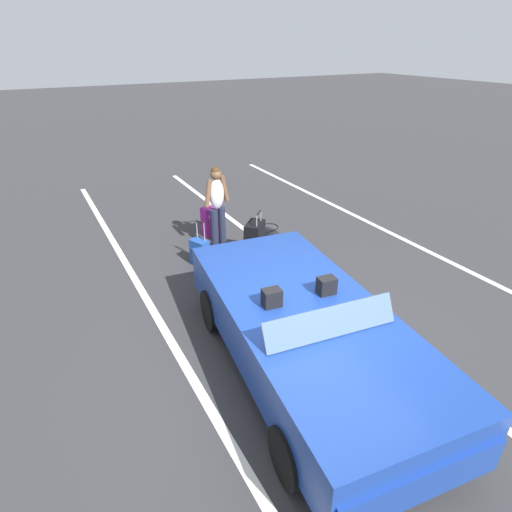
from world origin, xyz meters
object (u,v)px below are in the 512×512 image
Objects in this scene: traveler_person at (217,204)px; convertible_car at (314,342)px; suitcase_small_carryon at (200,252)px; suitcase_large_black at (255,241)px; suitcase_medium_bright at (211,221)px; duffel_bag at (269,235)px.

convertible_car is at bearing -24.73° from traveler_person.
suitcase_large_black is at bearing 141.44° from suitcase_small_carryon.
suitcase_large_black is 0.58× the size of traveler_person.
convertible_car is at bearing 163.72° from suitcase_medium_bright.
convertible_car is 4.04m from duffel_bag.
convertible_car is 2.62× the size of traveler_person.
suitcase_small_carryon is 0.52× the size of traveler_person.
suitcase_small_carryon is at bearing -171.75° from convertible_car.
convertible_car is 4.67m from suitcase_medium_bright.
traveler_person is (0.63, -0.12, 0.62)m from suitcase_medium_bright.
convertible_car reaches higher than suitcase_medium_bright.
suitcase_small_carryon reaches higher than duffel_bag.
duffel_bag is at bearing 164.05° from convertible_car.
traveler_person is (-3.98, 0.56, 0.34)m from convertible_car.
traveler_person is (-0.29, -1.02, 0.77)m from duffel_bag.
convertible_car is 5.02× the size of suitcase_small_carryon.
convertible_car reaches higher than suitcase_large_black.
convertible_car is at bearing 67.87° from suitcase_small_carryon.
suitcase_small_carryon is (-0.28, -1.01, -0.12)m from suitcase_large_black.
duffel_bag is 1.31m from traveler_person.
traveler_person is at bearing -162.75° from suitcase_small_carryon.
suitcase_small_carryon is (1.16, -0.75, -0.06)m from suitcase_medium_bright.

